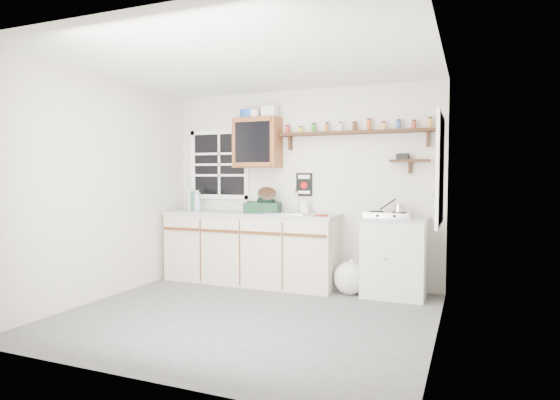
{
  "coord_description": "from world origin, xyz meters",
  "views": [
    {
      "loc": [
        2.06,
        -4.13,
        1.4
      ],
      "look_at": [
        0.14,
        0.55,
        1.13
      ],
      "focal_mm": 30.0,
      "sensor_mm": 36.0,
      "label": 1
    }
  ],
  "objects_px": {
    "main_cabinet": "(250,248)",
    "right_cabinet": "(394,257)",
    "spice_shelf": "(355,132)",
    "hotplate": "(388,215)",
    "dish_rack": "(264,204)",
    "upper_cabinet": "(257,143)"
  },
  "relations": [
    {
      "from": "main_cabinet",
      "to": "right_cabinet",
      "type": "distance_m",
      "value": 1.84
    },
    {
      "from": "spice_shelf",
      "to": "hotplate",
      "type": "distance_m",
      "value": 1.1
    },
    {
      "from": "right_cabinet",
      "to": "main_cabinet",
      "type": "bearing_deg",
      "value": -179.21
    },
    {
      "from": "right_cabinet",
      "to": "spice_shelf",
      "type": "xyz_separation_m",
      "value": [
        -0.51,
        0.19,
        1.47
      ]
    },
    {
      "from": "right_cabinet",
      "to": "dish_rack",
      "type": "xyz_separation_m",
      "value": [
        -1.66,
        0.03,
        0.57
      ]
    },
    {
      "from": "hotplate",
      "to": "spice_shelf",
      "type": "bearing_deg",
      "value": 153.89
    },
    {
      "from": "spice_shelf",
      "to": "hotplate",
      "type": "relative_size",
      "value": 3.64
    },
    {
      "from": "spice_shelf",
      "to": "hotplate",
      "type": "bearing_deg",
      "value": -25.42
    },
    {
      "from": "dish_rack",
      "to": "upper_cabinet",
      "type": "bearing_deg",
      "value": 134.62
    },
    {
      "from": "upper_cabinet",
      "to": "dish_rack",
      "type": "xyz_separation_m",
      "value": [
        0.14,
        -0.09,
        -0.8
      ]
    },
    {
      "from": "upper_cabinet",
      "to": "right_cabinet",
      "type": "bearing_deg",
      "value": -3.76
    },
    {
      "from": "right_cabinet",
      "to": "upper_cabinet",
      "type": "xyz_separation_m",
      "value": [
        -1.8,
        0.12,
        1.37
      ]
    },
    {
      "from": "main_cabinet",
      "to": "right_cabinet",
      "type": "height_order",
      "value": "main_cabinet"
    },
    {
      "from": "main_cabinet",
      "to": "dish_rack",
      "type": "xyz_separation_m",
      "value": [
        0.17,
        0.05,
        0.56
      ]
    },
    {
      "from": "upper_cabinet",
      "to": "spice_shelf",
      "type": "relative_size",
      "value": 0.34
    },
    {
      "from": "main_cabinet",
      "to": "right_cabinet",
      "type": "xyz_separation_m",
      "value": [
        1.83,
        0.03,
        -0.01
      ]
    },
    {
      "from": "dish_rack",
      "to": "hotplate",
      "type": "height_order",
      "value": "dish_rack"
    },
    {
      "from": "main_cabinet",
      "to": "spice_shelf",
      "type": "xyz_separation_m",
      "value": [
        1.32,
        0.21,
        1.47
      ]
    },
    {
      "from": "dish_rack",
      "to": "hotplate",
      "type": "bearing_deg",
      "value": -12.69
    },
    {
      "from": "right_cabinet",
      "to": "spice_shelf",
      "type": "relative_size",
      "value": 0.48
    },
    {
      "from": "spice_shelf",
      "to": "hotplate",
      "type": "height_order",
      "value": "spice_shelf"
    },
    {
      "from": "dish_rack",
      "to": "right_cabinet",
      "type": "bearing_deg",
      "value": -11.92
    }
  ]
}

